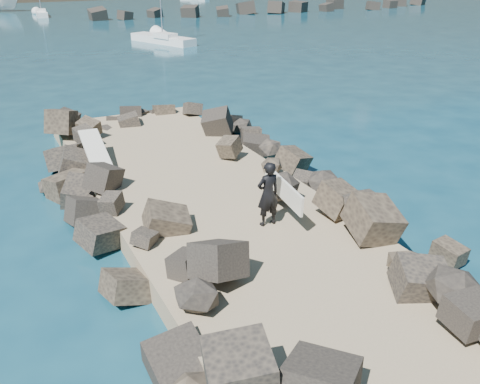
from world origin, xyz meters
The scene contains 9 objects.
ground centered at (0.00, 0.00, 0.00)m, with size 800.00×800.00×0.00m, color #0F384C.
jetty centered at (0.00, -2.00, 0.30)m, with size 6.00×26.00×0.60m, color #8C7759.
riprap_left centered at (-2.90, -1.50, 0.50)m, with size 2.60×22.00×1.00m, color black.
riprap_right centered at (2.90, -1.50, 0.50)m, with size 2.60×22.00×1.00m, color black.
breakwater_secondary centered at (35.00, 55.00, 0.60)m, with size 52.00×4.00×1.20m, color black.
surfboard_resting centered at (-2.43, 5.09, 1.04)m, with size 0.67×2.68×0.09m, color white.
surfer_with_board centered at (0.68, -1.39, 1.48)m, with size 0.89×2.17×1.75m.
sailboat_c centered at (10.22, 34.96, 0.35)m, with size 4.10×7.31×8.70m.
sailboat_b centered at (3.87, 65.01, 0.35)m, with size 1.72×5.85×7.09m.
Camera 1 is at (-5.67, -12.36, 7.09)m, focal length 40.00 mm.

